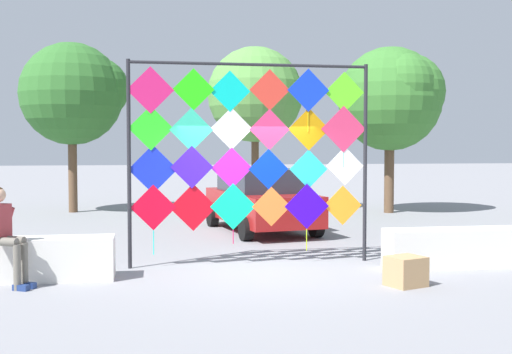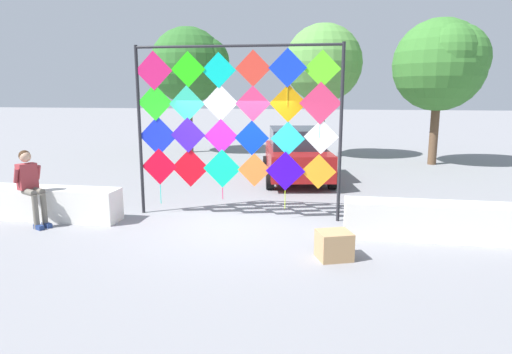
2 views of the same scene
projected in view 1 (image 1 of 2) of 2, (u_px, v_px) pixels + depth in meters
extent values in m
plane|color=gray|center=(253.00, 271.00, 11.09)|extent=(120.00, 120.00, 0.00)
cube|color=silver|center=(484.00, 247.00, 11.50)|extent=(3.61, 0.61, 0.69)
cylinder|color=#232328|center=(129.00, 164.00, 11.25)|extent=(0.07, 0.07, 3.65)
cylinder|color=#232328|center=(365.00, 163.00, 12.01)|extent=(0.07, 0.07, 3.65)
cylinder|color=#232328|center=(251.00, 65.00, 11.54)|extent=(4.31, 0.14, 0.06)
cube|color=red|center=(153.00, 207.00, 11.37)|extent=(0.81, 0.03, 0.81)
cylinder|color=#16E5CB|center=(154.00, 243.00, 11.41)|extent=(0.02, 0.02, 0.44)
cube|color=red|center=(193.00, 207.00, 11.49)|extent=(0.85, 0.03, 0.85)
cube|color=#0DE19B|center=(233.00, 207.00, 11.60)|extent=(0.83, 0.03, 0.83)
cylinder|color=#E5165B|center=(233.00, 237.00, 11.64)|extent=(0.02, 0.02, 0.26)
cube|color=orange|center=(271.00, 207.00, 11.73)|extent=(0.72, 0.03, 0.72)
cube|color=#2F07CD|center=(307.00, 206.00, 11.84)|extent=(0.83, 0.03, 0.83)
cylinder|color=#BBE516|center=(307.00, 240.00, 11.88)|extent=(0.02, 0.02, 0.40)
cube|color=orange|center=(343.00, 205.00, 11.98)|extent=(0.73, 0.03, 0.73)
cube|color=#1629CC|center=(153.00, 169.00, 11.33)|extent=(0.86, 0.03, 0.86)
cube|color=#3B19CD|center=(192.00, 167.00, 11.43)|extent=(0.76, 0.03, 0.76)
cube|color=#BD1EDA|center=(232.00, 168.00, 11.59)|extent=(0.75, 0.03, 0.75)
cylinder|color=#37E516|center=(232.00, 196.00, 11.62)|extent=(0.02, 0.02, 0.26)
cube|color=#0931DE|center=(269.00, 169.00, 11.68)|extent=(0.73, 0.03, 0.73)
cube|color=#23C3DC|center=(309.00, 169.00, 11.84)|extent=(0.72, 0.03, 0.72)
cylinder|color=red|center=(308.00, 195.00, 11.88)|extent=(0.02, 0.02, 0.22)
cube|color=white|center=(345.00, 166.00, 11.95)|extent=(0.72, 0.03, 0.72)
cube|color=#29DD22|center=(151.00, 128.00, 11.28)|extent=(0.78, 0.03, 0.78)
cube|color=#30CC9E|center=(191.00, 130.00, 11.39)|extent=(0.77, 0.03, 0.77)
cylinder|color=#E51653|center=(191.00, 159.00, 11.43)|extent=(0.02, 0.02, 0.27)
cube|color=white|center=(231.00, 129.00, 11.56)|extent=(0.76, 0.03, 0.76)
cube|color=#EF346D|center=(269.00, 130.00, 11.67)|extent=(0.74, 0.03, 0.74)
cube|color=orange|center=(309.00, 129.00, 11.80)|extent=(0.78, 0.03, 0.78)
cube|color=#DE325F|center=(344.00, 129.00, 11.90)|extent=(0.86, 0.03, 0.86)
cylinder|color=#16E5AE|center=(343.00, 160.00, 11.94)|extent=(0.02, 0.02, 0.27)
cube|color=#D61D63|center=(150.00, 90.00, 11.24)|extent=(0.82, 0.03, 0.82)
cube|color=#25E613|center=(194.00, 89.00, 11.38)|extent=(0.74, 0.03, 0.74)
cube|color=#0AD1C0|center=(230.00, 91.00, 11.51)|extent=(0.74, 0.03, 0.74)
cube|color=red|center=(270.00, 90.00, 11.64)|extent=(0.75, 0.03, 0.75)
cylinder|color=#16D5E5|center=(270.00, 118.00, 11.67)|extent=(0.02, 0.02, 0.26)
cube|color=#1236E0|center=(308.00, 90.00, 11.73)|extent=(0.78, 0.03, 0.78)
cylinder|color=yellow|center=(308.00, 122.00, 11.77)|extent=(0.02, 0.02, 0.36)
cube|color=#61ED23|center=(344.00, 92.00, 11.88)|extent=(0.75, 0.03, 0.75)
cylinder|color=#666056|center=(17.00, 267.00, 9.60)|extent=(0.11, 0.11, 0.69)
cylinder|color=#666056|center=(6.00, 242.00, 9.64)|extent=(0.40, 0.29, 0.13)
cube|color=navy|center=(21.00, 288.00, 9.60)|extent=(0.26, 0.20, 0.09)
cylinder|color=#666056|center=(24.00, 265.00, 9.76)|extent=(0.11, 0.11, 0.69)
cylinder|color=#666056|center=(13.00, 240.00, 9.80)|extent=(0.40, 0.29, 0.13)
cube|color=navy|center=(28.00, 285.00, 9.76)|extent=(0.26, 0.20, 0.09)
cylinder|color=#993338|center=(10.00, 217.00, 9.96)|extent=(0.19, 0.15, 0.31)
cube|color=maroon|center=(261.00, 206.00, 16.15)|extent=(2.45, 4.31, 0.73)
cube|color=#282D38|center=(259.00, 180.00, 16.25)|extent=(1.92, 2.52, 0.58)
cylinder|color=black|center=(316.00, 226.00, 15.16)|extent=(0.31, 0.57, 0.54)
cylinder|color=black|center=(246.00, 229.00, 14.57)|extent=(0.31, 0.57, 0.54)
cylinder|color=black|center=(274.00, 214.00, 17.75)|extent=(0.31, 0.57, 0.54)
cylinder|color=black|center=(213.00, 216.00, 17.17)|extent=(0.31, 0.57, 0.54)
cube|color=tan|center=(406.00, 271.00, 9.90)|extent=(0.66, 0.63, 0.46)
cylinder|color=brown|center=(255.00, 167.00, 21.05)|extent=(0.24, 0.24, 2.87)
sphere|color=#569342|center=(255.00, 95.00, 20.93)|extent=(3.09, 3.09, 3.09)
sphere|color=#569342|center=(241.00, 97.00, 21.63)|extent=(1.88, 1.88, 1.88)
cylinder|color=brown|center=(73.00, 169.00, 20.75)|extent=(0.28, 0.28, 2.81)
sphere|color=#2D6628|center=(72.00, 94.00, 20.63)|extent=(3.27, 3.27, 3.27)
sphere|color=#2D6628|center=(97.00, 89.00, 20.81)|extent=(2.01, 2.01, 2.01)
cylinder|color=brown|center=(389.00, 172.00, 20.61)|extent=(0.31, 0.31, 2.63)
sphere|color=#38752D|center=(390.00, 99.00, 20.49)|extent=(3.29, 3.29, 3.29)
sphere|color=#38752D|center=(406.00, 92.00, 20.30)|extent=(2.42, 2.42, 2.42)
sphere|color=#38752D|center=(402.00, 85.00, 19.88)|extent=(2.02, 2.02, 2.02)
sphere|color=#38752D|center=(394.00, 86.00, 20.11)|extent=(2.26, 2.26, 2.26)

